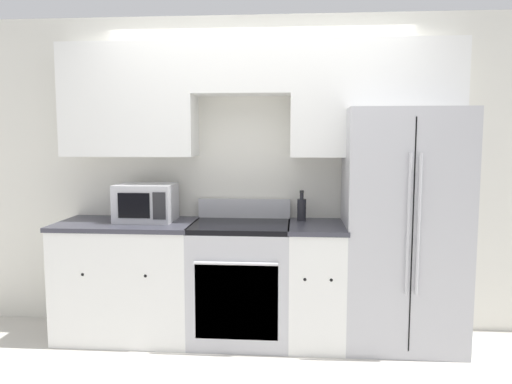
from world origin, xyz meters
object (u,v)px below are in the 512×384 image
oven_range (241,281)px  refrigerator (401,227)px  bottle (302,209)px  microwave (146,203)px

oven_range → refrigerator: 1.33m
oven_range → bottle: 0.76m
refrigerator → bottle: size_ratio=7.41×
refrigerator → microwave: (-2.02, -0.01, 0.17)m
microwave → oven_range: bearing=-4.4°
refrigerator → oven_range: bearing=-176.6°
microwave → bottle: (1.25, 0.12, -0.05)m
refrigerator → microwave: 2.03m
refrigerator → bottle: (-0.77, 0.10, 0.12)m
microwave → bottle: bearing=5.3°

